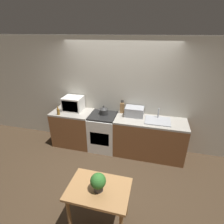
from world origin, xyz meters
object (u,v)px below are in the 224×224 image
stove_range (103,132)px  bottle (58,112)px  dining_table (99,194)px  microwave (73,104)px  toaster_oven (134,112)px  kettle (104,111)px

stove_range → bottle: bearing=-167.2°
bottle → dining_table: bearing=-47.2°
microwave → toaster_oven: microwave is taller
kettle → toaster_oven: (0.70, 0.09, 0.01)m
bottle → toaster_oven: (1.72, 0.37, 0.03)m
stove_range → dining_table: bearing=-74.9°
kettle → toaster_oven: bearing=6.9°
stove_range → dining_table: stove_range is taller
microwave → stove_range: bearing=-7.1°
kettle → microwave: (-0.78, 0.04, 0.08)m
toaster_oven → kettle: bearing=-173.1°
dining_table → microwave: bearing=123.2°
kettle → toaster_oven: kettle is taller
microwave → dining_table: 2.38m
stove_range → kettle: bearing=84.8°
kettle → microwave: size_ratio=0.47×
kettle → bottle: (-1.01, -0.29, -0.01)m
kettle → microwave: 0.79m
stove_range → dining_table: size_ratio=1.06×
kettle → microwave: bearing=177.1°
microwave → bottle: microwave is taller
dining_table → stove_range: bearing=105.1°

